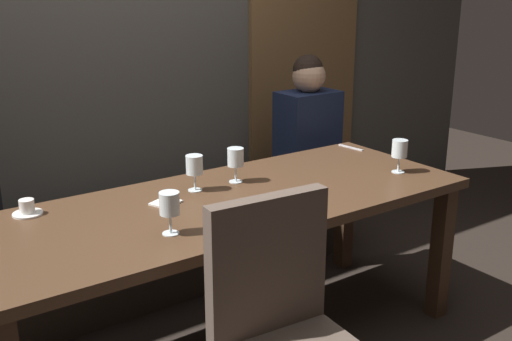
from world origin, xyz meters
name	(u,v)px	position (x,y,z in m)	size (l,w,h in m)	color
back_wall_tiled	(108,7)	(0.00, 1.22, 1.50)	(6.00, 0.12, 3.00)	#4C4944
arched_door	(305,24)	(1.35, 1.15, 1.36)	(0.90, 0.05, 2.55)	brown
dining_table	(228,218)	(0.00, 0.00, 0.65)	(2.20, 0.84, 0.74)	#412B1C
banquette_bench	(161,251)	(0.00, 0.70, 0.23)	(2.50, 0.44, 0.45)	#312A23
chair_near_side	(285,327)	(-0.24, -0.72, 0.56)	(0.47, 0.47, 0.98)	#4C3321
diner_bearded	(308,123)	(1.01, 0.69, 0.82)	(0.36, 0.24, 0.78)	#192342
wine_glass_center_front	(194,166)	(-0.06, 0.18, 0.86)	(0.08, 0.08, 0.16)	silver
wine_glass_center_back	(170,206)	(-0.38, -0.20, 0.85)	(0.08, 0.08, 0.16)	silver
wine_glass_end_right	(236,158)	(0.16, 0.18, 0.86)	(0.08, 0.08, 0.16)	silver
wine_glass_near_right	(400,150)	(0.89, -0.15, 0.85)	(0.08, 0.08, 0.16)	silver
espresso_cup	(27,209)	(-0.76, 0.31, 0.77)	(0.12, 0.12, 0.06)	white
fork_on_table	(351,148)	(1.02, 0.31, 0.74)	(0.02, 0.17, 0.01)	silver
folded_napkin	(166,203)	(-0.25, 0.10, 0.74)	(0.11, 0.10, 0.01)	silver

